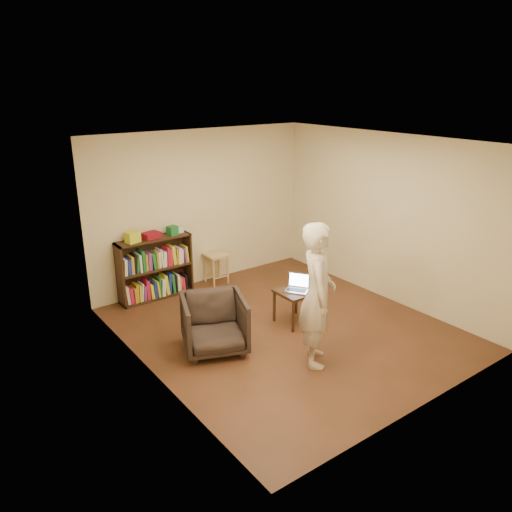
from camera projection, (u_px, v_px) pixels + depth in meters
floor at (285, 328)px, 7.06m from camera, size 4.50×4.50×0.00m
ceiling at (289, 142)px, 6.20m from camera, size 4.50×4.50×0.00m
wall_back at (201, 208)px, 8.34m from camera, size 4.00×0.00×4.00m
wall_left at (148, 274)px, 5.52m from camera, size 0.00×4.50×4.50m
wall_right at (386, 218)px, 7.75m from camera, size 0.00×4.50×4.50m
bookshelf at (155, 271)px, 7.96m from camera, size 1.20×0.30×1.00m
box_yellow at (133, 237)px, 7.53m from camera, size 0.23×0.19×0.17m
red_cloth at (151, 235)px, 7.75m from camera, size 0.31×0.25×0.09m
box_green at (172, 231)px, 7.90m from camera, size 0.16×0.16×0.14m
box_white at (180, 230)px, 8.05m from camera, size 0.10×0.10×0.08m
stool at (216, 260)px, 8.54m from camera, size 0.36×0.36×0.52m
armchair at (214, 324)px, 6.40m from camera, size 1.03×1.04×0.74m
side_table at (295, 296)px, 7.11m from camera, size 0.49×0.49×0.50m
laptop at (298, 286)px, 7.09m from camera, size 0.37×0.39×0.24m
person at (317, 295)px, 5.95m from camera, size 0.74×0.78×1.80m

